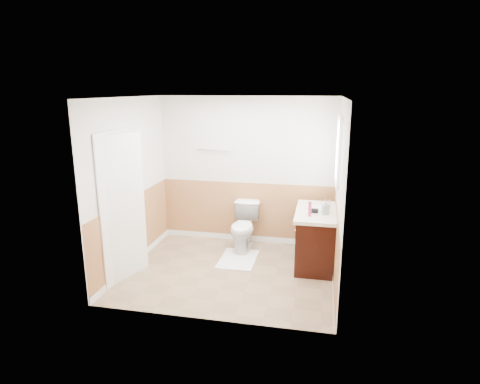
% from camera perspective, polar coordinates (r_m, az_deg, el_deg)
% --- Properties ---
extents(floor, '(3.00, 3.00, 0.00)m').
position_cam_1_polar(floor, '(6.08, -1.43, -11.10)').
color(floor, '#8C7051').
rests_on(floor, ground).
extents(ceiling, '(3.00, 3.00, 0.00)m').
position_cam_1_polar(ceiling, '(5.49, -1.59, 13.19)').
color(ceiling, white).
rests_on(ceiling, floor).
extents(wall_back, '(3.00, 0.00, 3.00)m').
position_cam_1_polar(wall_back, '(6.90, 0.96, 2.97)').
color(wall_back, silver).
rests_on(wall_back, floor).
extents(wall_front, '(3.00, 0.00, 3.00)m').
position_cam_1_polar(wall_front, '(4.45, -5.34, -3.55)').
color(wall_front, silver).
rests_on(wall_front, floor).
extents(wall_left, '(0.00, 3.00, 3.00)m').
position_cam_1_polar(wall_left, '(6.16, -15.21, 1.09)').
color(wall_left, silver).
rests_on(wall_left, floor).
extents(wall_right, '(0.00, 3.00, 3.00)m').
position_cam_1_polar(wall_right, '(5.52, 13.84, -0.36)').
color(wall_right, silver).
rests_on(wall_right, floor).
extents(wainscot_back, '(3.00, 0.00, 3.00)m').
position_cam_1_polar(wainscot_back, '(7.07, 0.92, -3.02)').
color(wainscot_back, '#AA7244').
rests_on(wainscot_back, floor).
extents(wainscot_front, '(3.00, 0.00, 3.00)m').
position_cam_1_polar(wainscot_front, '(4.74, -5.08, -12.16)').
color(wainscot_front, '#AA7244').
rests_on(wainscot_front, floor).
extents(wainscot_left, '(0.00, 2.60, 2.60)m').
position_cam_1_polar(wainscot_left, '(6.37, -14.67, -5.50)').
color(wainscot_left, '#AA7244').
rests_on(wainscot_left, floor).
extents(wainscot_right, '(0.00, 2.60, 2.60)m').
position_cam_1_polar(wainscot_right, '(5.75, 13.27, -7.60)').
color(wainscot_right, '#AA7244').
rests_on(wainscot_right, floor).
extents(toilet, '(0.43, 0.76, 0.77)m').
position_cam_1_polar(toilet, '(6.72, 0.53, -4.97)').
color(toilet, white).
rests_on(toilet, floor).
extents(bath_mat, '(0.55, 0.80, 0.02)m').
position_cam_1_polar(bath_mat, '(6.45, -0.26, -9.42)').
color(bath_mat, white).
rests_on(bath_mat, floor).
extents(vanity_cabinet, '(0.55, 1.10, 0.80)m').
position_cam_1_polar(vanity_cabinet, '(6.28, 10.60, -6.54)').
color(vanity_cabinet, black).
rests_on(vanity_cabinet, floor).
extents(vanity_knob_left, '(0.03, 0.03, 0.03)m').
position_cam_1_polar(vanity_knob_left, '(6.14, 7.83, -5.40)').
color(vanity_knob_left, silver).
rests_on(vanity_knob_left, vanity_cabinet).
extents(vanity_knob_right, '(0.03, 0.03, 0.03)m').
position_cam_1_polar(vanity_knob_right, '(6.33, 7.96, -4.80)').
color(vanity_knob_right, white).
rests_on(vanity_knob_right, vanity_cabinet).
extents(countertop, '(0.60, 1.15, 0.05)m').
position_cam_1_polar(countertop, '(6.14, 10.69, -2.82)').
color(countertop, silver).
rests_on(countertop, vanity_cabinet).
extents(sink_basin, '(0.36, 0.36, 0.02)m').
position_cam_1_polar(sink_basin, '(6.27, 10.83, -2.12)').
color(sink_basin, white).
rests_on(sink_basin, countertop).
extents(faucet, '(0.02, 0.02, 0.14)m').
position_cam_1_polar(faucet, '(6.26, 12.50, -1.68)').
color(faucet, silver).
rests_on(faucet, countertop).
extents(lotion_bottle, '(0.05, 0.05, 0.22)m').
position_cam_1_polar(lotion_bottle, '(5.82, 9.79, -2.35)').
color(lotion_bottle, '#C4325B').
rests_on(lotion_bottle, countertop).
extents(soap_dispenser, '(0.12, 0.12, 0.21)m').
position_cam_1_polar(soap_dispenser, '(5.97, 11.96, -2.09)').
color(soap_dispenser, gray).
rests_on(soap_dispenser, countertop).
extents(hair_dryer_body, '(0.14, 0.07, 0.07)m').
position_cam_1_polar(hair_dryer_body, '(6.01, 10.31, -2.58)').
color(hair_dryer_body, black).
rests_on(hair_dryer_body, countertop).
extents(hair_dryer_handle, '(0.03, 0.03, 0.07)m').
position_cam_1_polar(hair_dryer_handle, '(6.06, 10.02, -2.71)').
color(hair_dryer_handle, black).
rests_on(hair_dryer_handle, countertop).
extents(mirror_panel, '(0.02, 0.35, 0.90)m').
position_cam_1_polar(mirror_panel, '(6.53, 13.50, 4.61)').
color(mirror_panel, silver).
rests_on(mirror_panel, wall_right).
extents(window_frame, '(0.04, 0.80, 1.00)m').
position_cam_1_polar(window_frame, '(6.00, 13.67, 5.69)').
color(window_frame, white).
rests_on(window_frame, wall_right).
extents(window_glass, '(0.01, 0.70, 0.90)m').
position_cam_1_polar(window_glass, '(6.00, 13.83, 5.68)').
color(window_glass, white).
rests_on(window_glass, wall_right).
extents(door, '(0.29, 0.78, 2.04)m').
position_cam_1_polar(door, '(5.79, -16.16, -2.18)').
color(door, white).
rests_on(door, wall_left).
extents(door_frame, '(0.02, 0.92, 2.10)m').
position_cam_1_polar(door_frame, '(5.82, -16.83, -2.04)').
color(door_frame, white).
rests_on(door_frame, wall_left).
extents(door_knob, '(0.06, 0.06, 0.06)m').
position_cam_1_polar(door_knob, '(6.07, -14.18, -1.99)').
color(door_knob, silver).
rests_on(door_knob, door).
extents(towel_bar, '(0.62, 0.02, 0.02)m').
position_cam_1_polar(towel_bar, '(6.91, -3.62, 5.91)').
color(towel_bar, silver).
rests_on(towel_bar, wall_back).
extents(tp_holder_bar, '(0.14, 0.02, 0.02)m').
position_cam_1_polar(tp_holder_bar, '(6.98, 0.02, -1.54)').
color(tp_holder_bar, silver).
rests_on(tp_holder_bar, wall_back).
extents(tp_roll, '(0.10, 0.11, 0.11)m').
position_cam_1_polar(tp_roll, '(6.98, 0.02, -1.54)').
color(tp_roll, white).
rests_on(tp_roll, tp_holder_bar).
extents(tp_sheet, '(0.10, 0.01, 0.16)m').
position_cam_1_polar(tp_sheet, '(7.01, 0.02, -2.41)').
color(tp_sheet, white).
rests_on(tp_sheet, tp_roll).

